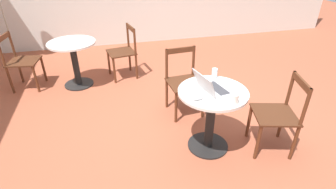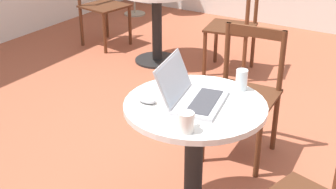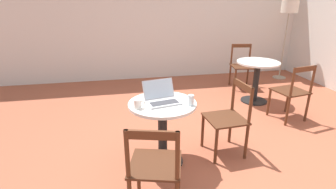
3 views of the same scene
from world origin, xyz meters
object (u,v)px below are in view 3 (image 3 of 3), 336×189
chair_near_right (228,118)px  cafe_table_near (163,121)px  chair_near_front (155,168)px  mouse (148,95)px  chair_mid_front (292,92)px  laptop (162,98)px  cafe_table_mid (257,74)px  drinking_glass (191,100)px  chair_mid_back (242,66)px  mug (138,104)px  floor_lamp (289,10)px

chair_near_right → cafe_table_near: bearing=-175.8°
chair_near_front → mouse: bearing=85.6°
chair_mid_front → laptop: bearing=-161.6°
cafe_table_near → mouse: bearing=120.1°
cafe_table_mid → drinking_glass: bearing=-135.7°
chair_near_right → chair_mid_back: 2.55m
cafe_table_mid → chair_near_right: size_ratio=0.84×
chair_near_right → mouse: bearing=170.6°
chair_mid_back → mug: bearing=-134.1°
chair_near_right → cafe_table_mid: bearing=51.4°
chair_near_right → chair_mid_front: 1.44m
chair_near_front → laptop: laptop is taller
chair_near_right → chair_mid_front: (1.28, 0.65, 0.00)m
cafe_table_mid → drinking_glass: (-1.65, -1.61, 0.27)m
cafe_table_mid → laptop: (-1.92, -1.47, 0.26)m
chair_near_front → drinking_glass: 0.80m
chair_mid_back → chair_near_right: bearing=-119.6°
cafe_table_near → mouse: size_ratio=7.23×
mouse → chair_near_front: bearing=-94.4°
cafe_table_mid → chair_near_right: 1.83m
cafe_table_mid → mug: 2.71m
floor_lamp → chair_near_right: bearing=-132.7°
drinking_glass → chair_near_front: bearing=-129.1°
chair_mid_back → floor_lamp: (1.16, 0.41, 1.05)m
chair_near_front → laptop: (0.19, 0.71, 0.33)m
chair_near_front → floor_lamp: 4.90m
floor_lamp → mug: (-3.47, -2.79, -0.72)m
floor_lamp → drinking_glass: (-2.94, -2.81, -0.71)m
chair_mid_front → floor_lamp: 2.52m
cafe_table_mid → chair_mid_back: size_ratio=0.84×
chair_near_right → chair_mid_back: (1.26, 2.22, 0.00)m
laptop → mug: bearing=-155.6°
cafe_table_near → chair_near_right: size_ratio=0.84×
chair_mid_back → drinking_glass: chair_mid_back is taller
cafe_table_near → chair_mid_front: 2.18m
cafe_table_near → mouse: mouse is taller
chair_near_front → mouse: size_ratio=8.59×
mouse → floor_lamp: bearing=36.7°
drinking_glass → chair_near_right: bearing=19.7°
chair_mid_front → mug: size_ratio=7.83×
chair_mid_back → laptop: size_ratio=2.21×
laptop → mouse: size_ratio=3.88×
cafe_table_near → chair_near_front: size_ratio=0.84×
chair_near_right → mug: (-1.04, -0.16, 0.33)m
chair_near_front → laptop: 0.80m
cafe_table_mid → floor_lamp: floor_lamp is taller
floor_lamp → cafe_table_near: bearing=-140.0°
cafe_table_mid → laptop: size_ratio=1.86×
cafe_table_near → chair_mid_front: chair_mid_front is taller
chair_near_front → cafe_table_near: bearing=74.7°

